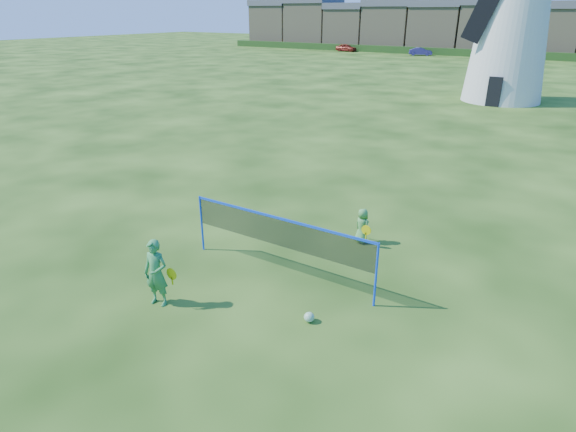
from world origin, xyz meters
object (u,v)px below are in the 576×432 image
(windmill, at_px, (514,16))
(play_ball, at_px, (309,317))
(player_boy, at_px, (362,226))
(car_left, at_px, (346,48))
(car_right, at_px, (421,52))
(badminton_net, at_px, (279,233))
(player_girl, at_px, (156,273))

(windmill, bearing_deg, play_ball, -86.36)
(player_boy, bearing_deg, car_left, -39.89)
(player_boy, bearing_deg, car_right, -49.64)
(windmill, relative_size, play_ball, 76.47)
(car_left, bearing_deg, badminton_net, -150.47)
(badminton_net, xyz_separation_m, car_right, (-17.70, 63.65, -0.59))
(play_ball, distance_m, car_right, 67.74)
(player_girl, relative_size, car_right, 0.47)
(badminton_net, height_order, play_ball, badminton_net)
(player_girl, relative_size, car_left, 0.45)
(windmill, distance_m, player_boy, 26.96)
(windmill, bearing_deg, player_boy, -87.24)
(badminton_net, relative_size, play_ball, 22.95)
(play_ball, xyz_separation_m, car_right, (-19.30, 64.93, 0.44))
(windmill, relative_size, player_boy, 16.70)
(player_boy, distance_m, play_ball, 4.09)
(windmill, xyz_separation_m, car_left, (-29.93, 35.43, -5.08))
(badminton_net, xyz_separation_m, play_ball, (1.60, -1.28, -1.03))
(player_boy, distance_m, car_right, 63.70)
(badminton_net, height_order, player_boy, badminton_net)
(play_ball, bearing_deg, car_left, 115.81)
(windmill, distance_m, play_ball, 31.01)
(car_left, relative_size, car_right, 1.03)
(play_ball, bearing_deg, windmill, 93.64)
(player_boy, bearing_deg, play_ball, 122.67)
(windmill, relative_size, badminton_net, 3.33)
(badminton_net, bearing_deg, car_left, 115.11)
(badminton_net, relative_size, car_right, 1.52)
(play_ball, bearing_deg, player_girl, -158.82)
(windmill, distance_m, car_left, 46.65)
(car_left, bearing_deg, player_boy, -148.80)
(windmill, distance_m, car_right, 38.94)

